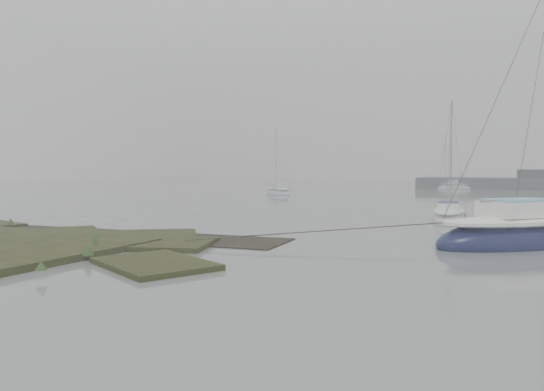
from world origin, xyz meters
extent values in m
plane|color=slate|center=(0.00, 30.00, 0.00)|extent=(160.00, 160.00, 0.00)
cube|color=#424247|center=(10.00, 61.00, 1.40)|extent=(4.00, 3.00, 2.20)
ellipsoid|color=#13183A|center=(9.87, 8.80, 0.13)|extent=(7.10, 7.25, 1.85)
ellipsoid|color=white|center=(9.87, 8.80, 0.87)|extent=(6.06, 6.19, 0.52)
cube|color=white|center=(9.65, 8.56, 1.33)|extent=(2.99, 3.02, 0.55)
cube|color=#79B2C7|center=(9.65, 8.56, 1.64)|extent=(2.76, 2.79, 0.09)
cylinder|color=#939399|center=(9.50, 8.40, 1.64)|extent=(2.19, 2.27, 0.10)
ellipsoid|color=silver|center=(6.18, 16.00, 0.08)|extent=(1.97, 4.94, 1.17)
ellipsoid|color=white|center=(6.18, 16.00, 0.55)|extent=(1.60, 4.30, 0.33)
cube|color=white|center=(6.20, 15.79, 0.84)|extent=(1.16, 1.73, 0.35)
cube|color=navy|center=(6.20, 15.79, 1.04)|extent=(1.08, 1.59, 0.06)
cylinder|color=#939399|center=(6.13, 16.62, 3.55)|extent=(0.08, 0.08, 5.52)
cylinder|color=#939399|center=(6.21, 15.65, 1.04)|extent=(0.22, 1.93, 0.06)
ellipsoid|color=silver|center=(-13.36, 36.13, 0.09)|extent=(4.83, 4.69, 1.23)
ellipsoid|color=white|center=(-13.36, 36.13, 0.58)|extent=(4.13, 4.00, 0.35)
cube|color=white|center=(-13.20, 35.98, 0.88)|extent=(2.01, 1.98, 0.36)
cube|color=silver|center=(-13.20, 35.98, 1.09)|extent=(1.85, 1.83, 0.06)
cylinder|color=#939399|center=(-13.83, 36.58, 3.73)|extent=(0.08, 0.08, 5.79)
cylinder|color=#939399|center=(-13.09, 35.88, 1.09)|extent=(1.52, 1.44, 0.07)
ellipsoid|color=#B7BCC2|center=(0.28, 58.55, 0.09)|extent=(5.55, 2.53, 1.30)
ellipsoid|color=silver|center=(0.28, 58.55, 0.61)|extent=(4.82, 2.08, 0.37)
cube|color=silver|center=(0.50, 58.51, 0.93)|extent=(1.98, 1.41, 0.38)
cube|color=silver|center=(0.50, 58.51, 1.15)|extent=(1.82, 1.31, 0.06)
cylinder|color=#939399|center=(-0.41, 58.65, 3.94)|extent=(0.08, 0.08, 6.12)
cylinder|color=#939399|center=(0.65, 58.49, 1.15)|extent=(2.13, 0.39, 0.07)
camera|label=1|loc=(10.15, -12.36, 2.83)|focal=35.00mm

